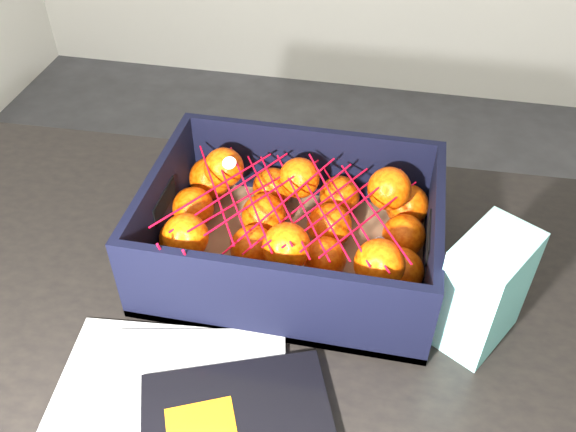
# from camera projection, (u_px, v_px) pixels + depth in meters

# --- Properties ---
(table) EXTENTS (1.22, 0.84, 0.75)m
(table) POSITION_uv_depth(u_px,v_px,m) (220.00, 370.00, 0.86)
(table) COLOR black
(table) RESTS_ON ground
(produce_crate) EXTENTS (0.39, 0.29, 0.13)m
(produce_crate) POSITION_uv_depth(u_px,v_px,m) (292.00, 238.00, 0.86)
(produce_crate) COLOR brown
(produce_crate) RESTS_ON table
(clementine_heap) EXTENTS (0.37, 0.28, 0.11)m
(clementine_heap) POSITION_uv_depth(u_px,v_px,m) (294.00, 230.00, 0.85)
(clementine_heap) COLOR #E64504
(clementine_heap) RESTS_ON produce_crate
(mesh_net) EXTENTS (0.32, 0.26, 0.09)m
(mesh_net) POSITION_uv_depth(u_px,v_px,m) (287.00, 204.00, 0.81)
(mesh_net) COLOR red
(mesh_net) RESTS_ON clementine_heap
(retail_carton) EXTENTS (0.12, 0.13, 0.16)m
(retail_carton) POSITION_uv_depth(u_px,v_px,m) (484.00, 290.00, 0.73)
(retail_carton) COLOR white
(retail_carton) RESTS_ON table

